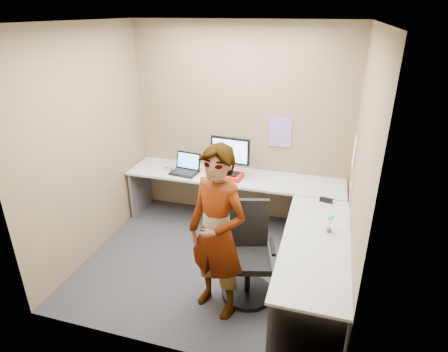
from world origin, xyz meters
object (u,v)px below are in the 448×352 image
(monitor, at_px, (230,153))
(office_chair, at_px, (248,259))
(desk, at_px, (256,210))
(person, at_px, (217,234))

(monitor, height_order, office_chair, monitor)
(desk, xyz_separation_m, office_chair, (0.07, -0.75, -0.17))
(person, bearing_deg, desk, 103.09)
(office_chair, height_order, person, person)
(person, bearing_deg, office_chair, 74.54)
(desk, bearing_deg, office_chair, -84.34)
(monitor, bearing_deg, person, -74.12)
(desk, relative_size, office_chair, 2.92)
(desk, relative_size, person, 1.70)
(monitor, xyz_separation_m, person, (0.31, -1.58, -0.22))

